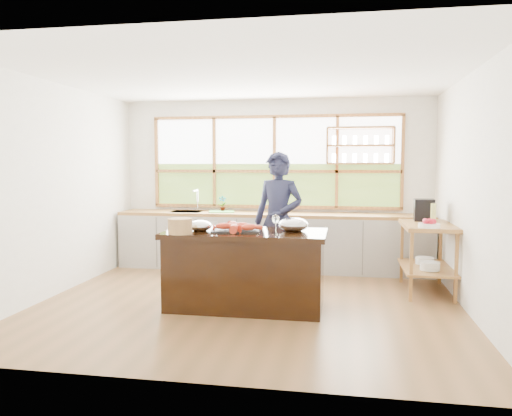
% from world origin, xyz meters
% --- Properties ---
extents(ground_plane, '(5.00, 5.00, 0.00)m').
position_xyz_m(ground_plane, '(0.00, 0.00, 0.00)').
color(ground_plane, brown).
extents(room_shell, '(5.02, 4.52, 2.71)m').
position_xyz_m(room_shell, '(0.02, 0.51, 1.75)').
color(room_shell, white).
rests_on(room_shell, ground_plane).
extents(back_counter, '(4.90, 0.63, 0.90)m').
position_xyz_m(back_counter, '(-0.02, 1.94, 0.45)').
color(back_counter, '#A8A49D').
rests_on(back_counter, ground_plane).
extents(right_shelf_unit, '(0.62, 1.10, 0.90)m').
position_xyz_m(right_shelf_unit, '(2.19, 0.89, 0.60)').
color(right_shelf_unit, olive).
rests_on(right_shelf_unit, ground_plane).
extents(island, '(1.85, 0.90, 0.90)m').
position_xyz_m(island, '(0.00, -0.20, 0.45)').
color(island, black).
rests_on(island, ground_plane).
extents(cook, '(0.76, 0.61, 1.83)m').
position_xyz_m(cook, '(0.27, 0.66, 0.92)').
color(cook, '#1B1E38').
rests_on(cook, ground_plane).
extents(potted_plant, '(0.16, 0.13, 0.26)m').
position_xyz_m(potted_plant, '(-0.81, 2.00, 1.03)').
color(potted_plant, slate).
rests_on(potted_plant, back_counter).
extents(cutting_board, '(0.46, 0.38, 0.01)m').
position_xyz_m(cutting_board, '(-0.81, 1.94, 0.91)').
color(cutting_board, '#52B846').
rests_on(cutting_board, back_counter).
extents(espresso_machine, '(0.28, 0.29, 0.30)m').
position_xyz_m(espresso_machine, '(2.19, 1.24, 1.05)').
color(espresso_machine, black).
rests_on(espresso_machine, right_shelf_unit).
extents(wine_bottle, '(0.08, 0.08, 0.27)m').
position_xyz_m(wine_bottle, '(2.24, 0.82, 1.04)').
color(wine_bottle, '#B6BF63').
rests_on(wine_bottle, right_shelf_unit).
extents(fruit_bowl, '(0.26, 0.26, 0.11)m').
position_xyz_m(fruit_bowl, '(2.14, 0.50, 0.94)').
color(fruit_bowl, white).
rests_on(fruit_bowl, right_shelf_unit).
extents(slate_board, '(0.61, 0.49, 0.02)m').
position_xyz_m(slate_board, '(-0.12, -0.22, 0.91)').
color(slate_board, black).
rests_on(slate_board, island).
extents(lobster_pile, '(0.52, 0.48, 0.08)m').
position_xyz_m(lobster_pile, '(-0.09, -0.25, 0.96)').
color(lobster_pile, red).
rests_on(lobster_pile, slate_board).
extents(mixing_bowl_left, '(0.27, 0.27, 0.13)m').
position_xyz_m(mixing_bowl_left, '(-0.53, -0.26, 0.96)').
color(mixing_bowl_left, silver).
rests_on(mixing_bowl_left, island).
extents(mixing_bowl_right, '(0.35, 0.35, 0.17)m').
position_xyz_m(mixing_bowl_right, '(0.54, -0.09, 0.97)').
color(mixing_bowl_right, silver).
rests_on(mixing_bowl_right, island).
extents(wine_glass, '(0.08, 0.08, 0.22)m').
position_xyz_m(wine_glass, '(0.38, -0.40, 1.06)').
color(wine_glass, white).
rests_on(wine_glass, island).
extents(wicker_basket, '(0.27, 0.27, 0.17)m').
position_xyz_m(wicker_basket, '(-0.67, -0.54, 0.99)').
color(wicker_basket, tan).
rests_on(wicker_basket, island).
extents(parchment_roll, '(0.10, 0.31, 0.08)m').
position_xyz_m(parchment_roll, '(-0.82, 0.03, 0.94)').
color(parchment_roll, white).
rests_on(parchment_roll, island).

